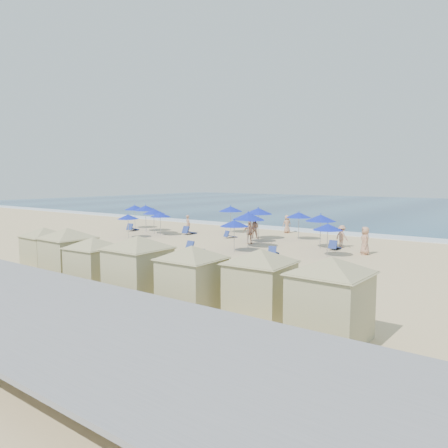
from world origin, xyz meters
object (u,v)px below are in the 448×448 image
at_px(umbrella_3, 154,212).
at_px(umbrella_4, 231,209).
at_px(umbrella_6, 248,216).
at_px(umbrella_1, 128,217).
at_px(cabana_1, 68,247).
at_px(umbrella_10, 321,218).
at_px(cabana_0, 45,244).
at_px(umbrella_0, 135,208).
at_px(umbrella_2, 146,208).
at_px(umbrella_11, 328,227).
at_px(trash_bin, 150,260).
at_px(beachgoer_5, 365,241).
at_px(cabana_6, 331,288).
at_px(cabana_4, 192,270).
at_px(umbrella_7, 252,218).
at_px(umbrella_12, 160,215).
at_px(beachgoer_2, 249,233).
at_px(umbrella_9, 299,215).
at_px(cabana_2, 93,256).
at_px(beachgoer_4, 287,224).
at_px(cabana_3, 138,259).
at_px(beachgoer_3, 342,236).
at_px(umbrella_8, 234,223).
at_px(beachgoer_1, 254,228).
at_px(cabana_5, 260,275).
at_px(umbrella_5, 258,211).

xyz_separation_m(umbrella_3, umbrella_4, (4.97, 4.77, 0.18)).
bearing_deg(umbrella_6, umbrella_1, -170.84).
relative_size(cabana_1, umbrella_10, 1.80).
xyz_separation_m(cabana_0, umbrella_0, (-11.63, 16.56, 0.57)).
xyz_separation_m(umbrella_2, umbrella_10, (17.29, 0.58, -0.03)).
height_order(cabana_0, umbrella_11, cabana_0).
height_order(cabana_1, umbrella_4, cabana_1).
distance_m(trash_bin, beachgoer_5, 13.94).
height_order(cabana_6, beachgoer_5, cabana_6).
bearing_deg(trash_bin, umbrella_10, 44.61).
height_order(cabana_4, umbrella_11, cabana_4).
bearing_deg(umbrella_1, umbrella_7, 22.87).
bearing_deg(umbrella_12, umbrella_1, -110.50).
relative_size(trash_bin, beachgoer_2, 0.47).
distance_m(cabana_4, umbrella_9, 20.37).
bearing_deg(umbrella_11, trash_bin, -125.67).
xyz_separation_m(cabana_2, umbrella_0, (-16.89, 17.33, 0.58)).
bearing_deg(umbrella_7, umbrella_2, -179.84).
bearing_deg(cabana_1, cabana_0, 171.11).
bearing_deg(beachgoer_4, cabana_3, 49.69).
distance_m(umbrella_11, beachgoer_3, 4.26).
distance_m(cabana_1, umbrella_8, 11.56).
height_order(umbrella_2, beachgoer_1, umbrella_2).
bearing_deg(beachgoer_1, cabana_2, 77.39).
bearing_deg(cabana_0, umbrella_10, 61.96).
bearing_deg(umbrella_4, umbrella_12, -125.66).
bearing_deg(cabana_0, cabana_3, -5.33).
relative_size(cabana_5, beachgoer_5, 2.40).
height_order(umbrella_5, umbrella_12, umbrella_5).
bearing_deg(beachgoer_2, umbrella_6, -110.55).
height_order(umbrella_8, umbrella_11, umbrella_8).
xyz_separation_m(umbrella_4, umbrella_9, (7.07, -0.35, -0.16)).
xyz_separation_m(cabana_1, umbrella_0, (-14.44, 17.00, 0.44)).
height_order(cabana_0, umbrella_8, cabana_0).
bearing_deg(umbrella_3, beachgoer_1, 19.10).
distance_m(umbrella_8, umbrella_11, 6.11).
relative_size(cabana_3, umbrella_12, 2.22).
relative_size(cabana_5, umbrella_8, 1.95).
distance_m(cabana_5, umbrella_11, 13.37).
bearing_deg(umbrella_7, trash_bin, -86.72).
relative_size(umbrella_9, umbrella_12, 1.11).
xyz_separation_m(umbrella_0, beachgoer_3, (21.23, 0.65, -1.25)).
distance_m(cabana_2, umbrella_4, 21.27).
xyz_separation_m(cabana_4, umbrella_10, (-2.48, 16.59, 0.60)).
height_order(cabana_2, beachgoer_3, cabana_2).
height_order(beachgoer_2, beachgoer_3, beachgoer_2).
bearing_deg(cabana_3, umbrella_1, 140.60).
bearing_deg(umbrella_4, beachgoer_5, -16.08).
distance_m(umbrella_6, umbrella_7, 2.62).
relative_size(umbrella_11, beachgoer_3, 1.36).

